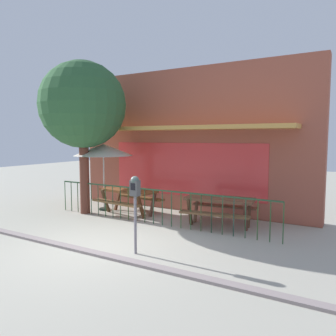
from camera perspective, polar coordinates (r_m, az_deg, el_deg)
ground at (r=7.46m, az=-11.77°, el=-13.25°), size 40.00×40.00×0.00m
pub_storefront at (r=10.61m, az=3.50°, el=4.84°), size 8.15×1.41×4.56m
patio_fence_front at (r=8.96m, az=-2.58°, el=-5.63°), size 6.87×0.04×0.97m
picnic_table_left at (r=10.18m, az=-6.90°, el=-4.63°), size 1.94×1.55×0.79m
picnic_table_right at (r=8.83m, az=8.99°, el=-6.18°), size 1.95×1.57×0.79m
patio_umbrella at (r=10.77m, az=-11.23°, el=3.09°), size 1.91×1.91×2.17m
parking_meter_near at (r=6.60m, az=-5.79°, el=-4.56°), size 0.18×0.17×1.60m
street_tree at (r=10.44m, az=-14.68°, el=10.51°), size 2.64×2.64×4.68m
curb_edge at (r=7.16m, az=-14.16°, el=-14.11°), size 11.40×0.20×0.11m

